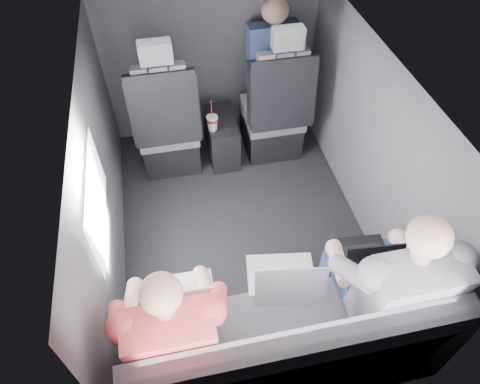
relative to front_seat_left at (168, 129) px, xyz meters
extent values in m
plane|color=black|center=(0.45, -0.84, -0.40)|extent=(2.60, 2.60, 0.00)
plane|color=#B2B2AD|center=(0.45, -0.84, 0.95)|extent=(2.60, 2.60, 0.00)
cube|color=#56565B|center=(-0.45, -0.84, 0.27)|extent=(0.02, 2.60, 1.35)
cube|color=#56565B|center=(1.35, -0.84, 0.27)|extent=(0.02, 2.60, 1.35)
cube|color=#56565B|center=(0.45, 0.46, 0.27)|extent=(1.80, 0.02, 1.35)
cube|color=#56565B|center=(0.45, -2.14, 0.27)|extent=(1.80, 0.02, 1.35)
cube|color=white|center=(-0.43, -1.14, 0.50)|extent=(0.02, 0.75, 0.42)
cube|color=black|center=(0.90, -0.17, 0.40)|extent=(0.35, 0.11, 0.59)
cube|color=black|center=(0.00, 0.08, -0.25)|extent=(0.46, 0.48, 0.30)
cube|color=slate|center=(0.00, 0.06, -0.02)|extent=(0.48, 0.46, 0.14)
cube|color=slate|center=(0.00, -0.14, 0.35)|extent=(0.38, 0.18, 0.61)
cube|color=black|center=(-0.22, -0.14, 0.32)|extent=(0.08, 0.21, 0.53)
cube|color=black|center=(0.22, -0.14, 0.32)|extent=(0.08, 0.21, 0.53)
cube|color=black|center=(0.00, -0.20, 0.34)|extent=(0.50, 0.11, 0.58)
cube|color=slate|center=(0.00, -0.18, 0.79)|extent=(0.22, 0.10, 0.15)
cube|color=black|center=(0.90, 0.08, -0.25)|extent=(0.46, 0.48, 0.30)
cube|color=slate|center=(0.90, 0.06, -0.02)|extent=(0.48, 0.46, 0.14)
cube|color=slate|center=(0.90, -0.14, 0.35)|extent=(0.38, 0.18, 0.61)
cube|color=black|center=(0.68, -0.14, 0.32)|extent=(0.08, 0.21, 0.53)
cube|color=black|center=(1.12, -0.14, 0.32)|extent=(0.08, 0.21, 0.53)
cube|color=black|center=(0.90, -0.20, 0.34)|extent=(0.50, 0.11, 0.58)
cube|color=slate|center=(0.90, -0.18, 0.79)|extent=(0.22, 0.10, 0.15)
cube|color=black|center=(0.45, 0.04, -0.20)|extent=(0.24, 0.48, 0.40)
cylinder|color=black|center=(0.40, -0.08, 0.00)|extent=(0.09, 0.09, 0.01)
cylinder|color=black|center=(0.51, -0.08, 0.00)|extent=(0.09, 0.09, 0.01)
cube|color=slate|center=(0.45, -1.86, -0.18)|extent=(1.60, 0.50, 0.45)
cube|color=slate|center=(0.45, -2.09, 0.28)|extent=(1.60, 0.17, 0.47)
cylinder|color=red|center=(0.36, -0.08, 0.10)|extent=(0.09, 0.09, 0.02)
cylinder|color=white|center=(0.36, -0.08, 0.13)|extent=(0.09, 0.09, 0.01)
cylinder|color=red|center=(0.36, -0.08, 0.21)|extent=(0.01, 0.01, 0.15)
cube|color=white|center=(-0.06, -1.62, 0.19)|extent=(0.35, 0.26, 0.02)
cube|color=silver|center=(-0.06, -1.64, 0.20)|extent=(0.29, 0.15, 0.00)
cube|color=white|center=(-0.06, -1.55, 0.20)|extent=(0.11, 0.06, 0.00)
cube|color=white|center=(-0.06, -1.78, 0.32)|extent=(0.35, 0.08, 0.24)
cube|color=silver|center=(-0.06, -1.78, 0.32)|extent=(0.31, 0.06, 0.21)
cube|color=silver|center=(0.50, -1.61, 0.19)|extent=(0.40, 0.31, 0.02)
cube|color=silver|center=(0.50, -1.63, 0.20)|extent=(0.32, 0.19, 0.00)
cube|color=silver|center=(0.50, -1.53, 0.20)|extent=(0.12, 0.07, 0.00)
cube|color=silver|center=(0.50, -1.77, 0.32)|extent=(0.38, 0.13, 0.25)
cube|color=silver|center=(0.50, -1.76, 0.32)|extent=(0.33, 0.11, 0.21)
cube|color=black|center=(0.98, -1.57, 0.19)|extent=(0.34, 0.25, 0.02)
cube|color=black|center=(0.98, -1.58, 0.20)|extent=(0.27, 0.15, 0.00)
cube|color=black|center=(0.98, -1.50, 0.20)|extent=(0.10, 0.06, 0.00)
cube|color=black|center=(0.98, -1.71, 0.30)|extent=(0.32, 0.09, 0.21)
cube|color=silver|center=(0.98, -1.70, 0.30)|extent=(0.28, 0.08, 0.18)
cube|color=#303135|center=(-0.22, -1.74, 0.11)|extent=(0.15, 0.43, 0.13)
cube|color=#303135|center=(-0.01, -1.74, 0.11)|extent=(0.15, 0.43, 0.13)
cube|color=#303135|center=(-0.22, -1.52, -0.18)|extent=(0.13, 0.13, 0.45)
cube|color=#303135|center=(-0.01, -1.52, -0.18)|extent=(0.13, 0.13, 0.45)
cube|color=#E04A51|center=(-0.11, -1.94, 0.35)|extent=(0.39, 0.26, 0.53)
sphere|color=tan|center=(-0.11, -1.91, 0.73)|extent=(0.18, 0.18, 0.18)
cylinder|color=tan|center=(-0.31, -1.66, 0.26)|extent=(0.11, 0.27, 0.12)
cylinder|color=tan|center=(0.08, -1.66, 0.26)|extent=(0.11, 0.27, 0.12)
cube|color=navy|center=(0.90, -1.74, 0.12)|extent=(0.16, 0.47, 0.14)
cube|color=navy|center=(1.13, -1.74, 0.12)|extent=(0.16, 0.47, 0.14)
cube|color=navy|center=(0.90, -1.50, -0.18)|extent=(0.14, 0.14, 0.45)
cube|color=navy|center=(1.13, -1.50, -0.18)|extent=(0.14, 0.14, 0.45)
cube|color=slate|center=(1.01, -1.94, 0.38)|extent=(0.43, 0.29, 0.58)
sphere|color=beige|center=(1.01, -1.91, 0.79)|extent=(0.19, 0.19, 0.19)
cylinder|color=beige|center=(0.80, -1.66, 0.28)|extent=(0.12, 0.29, 0.13)
cylinder|color=beige|center=(1.22, -1.66, 0.28)|extent=(0.12, 0.29, 0.13)
cube|color=navy|center=(0.93, 0.24, 0.38)|extent=(0.41, 0.27, 0.60)
sphere|color=tan|center=(0.93, 0.26, 0.78)|extent=(0.21, 0.21, 0.21)
cube|color=navy|center=(0.93, 0.30, 0.09)|extent=(0.35, 0.41, 0.12)
camera|label=1|loc=(0.02, -2.79, 2.24)|focal=32.00mm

